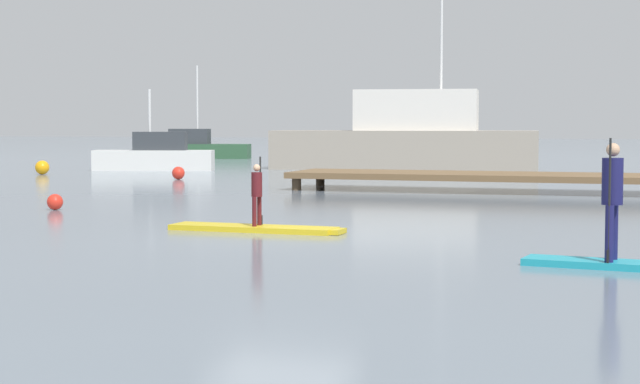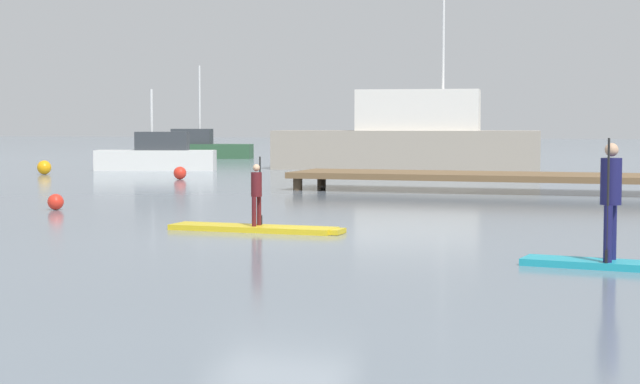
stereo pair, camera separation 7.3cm
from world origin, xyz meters
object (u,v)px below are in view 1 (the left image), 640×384
(paddleboard_near, at_px, (257,228))
(paddler_child_solo, at_px, (257,191))
(motor_boat_small_navy, at_px, (198,147))
(mooring_buoy_far, at_px, (55,202))
(mooring_buoy_near, at_px, (178,173))
(paddler_adult, at_px, (612,193))
(fishing_boat_white_large, at_px, (407,139))
(mooring_buoy_mid, at_px, (42,167))
(fishing_boat_green_midground, at_px, (155,156))
(paddleboard_far, at_px, (632,266))

(paddleboard_near, distance_m, paddler_child_solo, 0.70)
(motor_boat_small_navy, relative_size, mooring_buoy_far, 15.44)
(mooring_buoy_near, relative_size, mooring_buoy_far, 1.23)
(paddler_adult, xyz_separation_m, mooring_buoy_near, (-15.75, 19.14, -0.81))
(paddleboard_near, relative_size, paddler_child_solo, 2.62)
(paddleboard_near, height_order, mooring_buoy_near, mooring_buoy_near)
(paddler_child_solo, distance_m, motor_boat_small_navy, 40.78)
(paddler_adult, xyz_separation_m, fishing_boat_white_large, (-9.84, 29.82, 0.27))
(paddleboard_near, relative_size, mooring_buoy_mid, 6.14)
(fishing_boat_green_midground, bearing_deg, mooring_buoy_near, -56.76)
(paddler_child_solo, distance_m, fishing_boat_white_large, 26.87)
(paddler_child_solo, relative_size, fishing_boat_green_midground, 0.25)
(paddler_child_solo, height_order, fishing_boat_white_large, fishing_boat_white_large)
(paddler_child_solo, bearing_deg, mooring_buoy_far, 154.03)
(mooring_buoy_near, height_order, mooring_buoy_far, mooring_buoy_near)
(mooring_buoy_near, height_order, mooring_buoy_mid, mooring_buoy_mid)
(paddler_child_solo, distance_m, mooring_buoy_near, 18.46)
(motor_boat_small_navy, xyz_separation_m, mooring_buoy_near, (8.63, -20.67, -0.41))
(paddleboard_near, relative_size, motor_boat_small_navy, 0.58)
(paddler_child_solo, relative_size, motor_boat_small_navy, 0.22)
(paddleboard_near, xyz_separation_m, fishing_boat_green_midground, (-13.20, 22.05, 0.58))
(paddler_adult, bearing_deg, paddleboard_far, -6.00)
(paddleboard_near, bearing_deg, paddleboard_far, -25.08)
(paddleboard_near, xyz_separation_m, mooring_buoy_mid, (-15.89, 17.64, 0.23))
(fishing_boat_white_large, bearing_deg, paddleboard_near, -82.90)
(paddler_adult, xyz_separation_m, mooring_buoy_far, (-12.71, 6.18, -0.85))
(fishing_boat_white_large, height_order, mooring_buoy_near, fishing_boat_white_large)
(motor_boat_small_navy, xyz_separation_m, mooring_buoy_far, (11.67, -33.63, -0.45))
(paddleboard_far, relative_size, motor_boat_small_navy, 0.53)
(fishing_boat_green_midground, xyz_separation_m, mooring_buoy_mid, (-2.68, -4.41, -0.35))
(mooring_buoy_near, bearing_deg, mooring_buoy_far, -76.82)
(paddleboard_far, distance_m, fishing_boat_green_midground, 32.20)
(paddler_adult, bearing_deg, mooring_buoy_near, 129.44)
(motor_boat_small_navy, bearing_deg, mooring_buoy_mid, -84.06)
(paddler_child_solo, distance_m, paddler_adult, 7.24)
(mooring_buoy_far, bearing_deg, paddler_adult, -25.94)
(fishing_boat_white_large, bearing_deg, mooring_buoy_far, -96.93)
(mooring_buoy_near, bearing_deg, paddleboard_near, -60.00)
(paddler_child_solo, bearing_deg, fishing_boat_white_large, 97.12)
(paddleboard_near, relative_size, mooring_buoy_near, 7.35)
(fishing_boat_white_large, relative_size, fishing_boat_green_midground, 2.27)
(fishing_boat_white_large, bearing_deg, mooring_buoy_mid, -144.28)
(paddler_adult, height_order, fishing_boat_green_midground, fishing_boat_green_midground)
(mooring_buoy_near, bearing_deg, motor_boat_small_navy, 112.67)
(paddler_adult, xyz_separation_m, motor_boat_small_navy, (-24.38, 39.81, -0.41))
(mooring_buoy_near, distance_m, mooring_buoy_far, 13.31)
(fishing_boat_green_midground, relative_size, mooring_buoy_far, 13.80)
(paddleboard_near, height_order, paddler_adult, paddler_adult)
(paddleboard_far, distance_m, fishing_boat_white_large, 31.55)
(paddler_adult, bearing_deg, mooring_buoy_far, 154.06)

